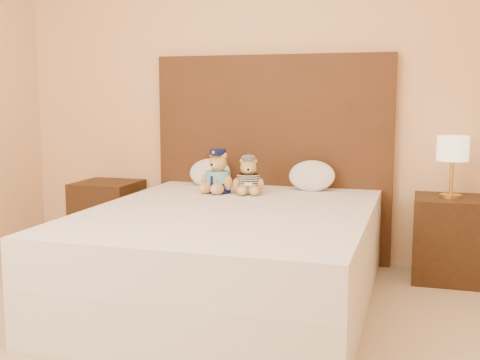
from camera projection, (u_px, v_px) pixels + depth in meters
name	position (u px, v px, depth m)	size (l,w,h in m)	color
bed	(230.00, 255.00, 3.54)	(1.60, 2.00, 0.55)	white
headboard	(272.00, 158.00, 4.43)	(1.75, 0.08, 1.50)	#4C2716
nightstand_left	(108.00, 217.00, 4.66)	(0.45, 0.45, 0.55)	#332110
nightstand_right	(449.00, 239.00, 3.94)	(0.45, 0.45, 0.55)	#332110
lamp	(453.00, 152.00, 3.86)	(0.20, 0.20, 0.40)	gold
teddy_police	(218.00, 171.00, 4.08)	(0.25, 0.24, 0.29)	#B48746
teddy_prisoner	(248.00, 176.00, 4.02)	(0.22, 0.21, 0.25)	#B48746
pillow_left	(210.00, 171.00, 4.39)	(0.31, 0.20, 0.22)	white
pillow_right	(312.00, 174.00, 4.18)	(0.32, 0.21, 0.23)	white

